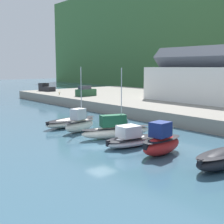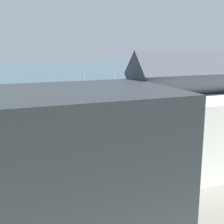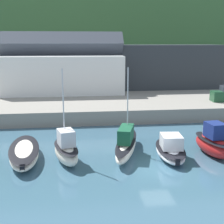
{
  "view_description": "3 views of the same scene",
  "coord_description": "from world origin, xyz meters",
  "px_view_note": "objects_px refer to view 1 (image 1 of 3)",
  "views": [
    {
      "loc": [
        23.57,
        -18.02,
        7.78
      ],
      "look_at": [
        -4.62,
        5.16,
        2.42
      ],
      "focal_mm": 50.0,
      "sensor_mm": 36.0,
      "label": 1
    },
    {
      "loc": [
        11.31,
        49.28,
        11.75
      ],
      "look_at": [
        -4.87,
        7.74,
        1.96
      ],
      "focal_mm": 50.0,
      "sensor_mm": 36.0,
      "label": 2
    },
    {
      "loc": [
        -6.28,
        -22.36,
        9.82
      ],
      "look_at": [
        -2.59,
        8.9,
        2.64
      ],
      "focal_mm": 50.0,
      "sensor_mm": 36.0,
      "label": 3
    }
  ],
  "objects_px": {
    "moored_boat_4": "(161,142)",
    "parked_car_1": "(86,92)",
    "moored_boat_1": "(79,123)",
    "pickup_truck_0": "(46,88)",
    "moored_boat_2": "(116,129)",
    "moored_boat_0": "(71,122)",
    "moored_boat_5": "(224,158)",
    "moored_boat_3": "(130,139)",
    "dog_on_quay": "(59,93)"
  },
  "relations": [
    {
      "from": "moored_boat_0",
      "to": "pickup_truck_0",
      "type": "bearing_deg",
      "value": 150.6
    },
    {
      "from": "moored_boat_0",
      "to": "parked_car_1",
      "type": "relative_size",
      "value": 1.87
    },
    {
      "from": "moored_boat_1",
      "to": "pickup_truck_0",
      "type": "relative_size",
      "value": 1.58
    },
    {
      "from": "moored_boat_0",
      "to": "dog_on_quay",
      "type": "distance_m",
      "value": 26.87
    },
    {
      "from": "moored_boat_1",
      "to": "moored_boat_3",
      "type": "distance_m",
      "value": 8.89
    },
    {
      "from": "moored_boat_2",
      "to": "moored_boat_0",
      "type": "bearing_deg",
      "value": -161.34
    },
    {
      "from": "moored_boat_2",
      "to": "moored_boat_5",
      "type": "xyz_separation_m",
      "value": [
        13.02,
        -0.04,
        -0.2
      ]
    },
    {
      "from": "moored_boat_4",
      "to": "moored_boat_3",
      "type": "bearing_deg",
      "value": 175.4
    },
    {
      "from": "moored_boat_0",
      "to": "moored_boat_2",
      "type": "relative_size",
      "value": 0.99
    },
    {
      "from": "moored_boat_2",
      "to": "moored_boat_4",
      "type": "xyz_separation_m",
      "value": [
        7.53,
        -1.06,
        0.16
      ]
    },
    {
      "from": "moored_boat_2",
      "to": "moored_boat_4",
      "type": "bearing_deg",
      "value": 9.09
    },
    {
      "from": "moored_boat_2",
      "to": "moored_boat_3",
      "type": "xyz_separation_m",
      "value": [
        3.64,
        -1.22,
        -0.22
      ]
    },
    {
      "from": "parked_car_1",
      "to": "dog_on_quay",
      "type": "xyz_separation_m",
      "value": [
        -5.57,
        -2.97,
        -0.46
      ]
    },
    {
      "from": "moored_boat_3",
      "to": "moored_boat_4",
      "type": "xyz_separation_m",
      "value": [
        3.89,
        0.17,
        0.37
      ]
    },
    {
      "from": "parked_car_1",
      "to": "dog_on_quay",
      "type": "bearing_deg",
      "value": -156.35
    },
    {
      "from": "moored_boat_2",
      "to": "moored_boat_4",
      "type": "height_order",
      "value": "moored_boat_2"
    },
    {
      "from": "moored_boat_0",
      "to": "pickup_truck_0",
      "type": "xyz_separation_m",
      "value": [
        -35.54,
        14.97,
        1.97
      ]
    },
    {
      "from": "moored_boat_1",
      "to": "pickup_truck_0",
      "type": "xyz_separation_m",
      "value": [
        -39.08,
        15.99,
        1.51
      ]
    },
    {
      "from": "moored_boat_0",
      "to": "moored_boat_1",
      "type": "relative_size",
      "value": 1.05
    },
    {
      "from": "moored_boat_0",
      "to": "dog_on_quay",
      "type": "xyz_separation_m",
      "value": [
        -23.94,
        12.08,
        1.6
      ]
    },
    {
      "from": "dog_on_quay",
      "to": "pickup_truck_0",
      "type": "bearing_deg",
      "value": 122.71
    },
    {
      "from": "moored_boat_3",
      "to": "parked_car_1",
      "type": "xyz_separation_m",
      "value": [
        -30.8,
        16.03,
        1.93
      ]
    },
    {
      "from": "moored_boat_3",
      "to": "moored_boat_5",
      "type": "distance_m",
      "value": 9.46
    },
    {
      "from": "moored_boat_5",
      "to": "dog_on_quay",
      "type": "xyz_separation_m",
      "value": [
        -45.74,
        11.88,
        1.46
      ]
    },
    {
      "from": "moored_boat_5",
      "to": "moored_boat_2",
      "type": "bearing_deg",
      "value": 179.77
    },
    {
      "from": "parked_car_1",
      "to": "pickup_truck_0",
      "type": "xyz_separation_m",
      "value": [
        -17.16,
        -0.08,
        -0.1
      ]
    },
    {
      "from": "moored_boat_0",
      "to": "moored_boat_5",
      "type": "height_order",
      "value": "moored_boat_5"
    },
    {
      "from": "moored_boat_4",
      "to": "moored_boat_1",
      "type": "bearing_deg",
      "value": 173.87
    },
    {
      "from": "moored_boat_4",
      "to": "parked_car_1",
      "type": "height_order",
      "value": "parked_car_1"
    },
    {
      "from": "moored_boat_4",
      "to": "dog_on_quay",
      "type": "bearing_deg",
      "value": 155.17
    },
    {
      "from": "moored_boat_2",
      "to": "moored_boat_5",
      "type": "height_order",
      "value": "moored_boat_2"
    },
    {
      "from": "moored_boat_4",
      "to": "moored_boat_5",
      "type": "height_order",
      "value": "moored_boat_4"
    },
    {
      "from": "moored_boat_3",
      "to": "moored_boat_4",
      "type": "distance_m",
      "value": 3.91
    },
    {
      "from": "moored_boat_5",
      "to": "parked_car_1",
      "type": "distance_m",
      "value": 42.88
    },
    {
      "from": "moored_boat_5",
      "to": "pickup_truck_0",
      "type": "relative_size",
      "value": 1.38
    },
    {
      "from": "moored_boat_5",
      "to": "moored_boat_4",
      "type": "bearing_deg",
      "value": -169.58
    },
    {
      "from": "moored_boat_2",
      "to": "dog_on_quay",
      "type": "bearing_deg",
      "value": 177.18
    },
    {
      "from": "moored_boat_2",
      "to": "moored_boat_5",
      "type": "bearing_deg",
      "value": 16.9
    },
    {
      "from": "moored_boat_4",
      "to": "parked_car_1",
      "type": "relative_size",
      "value": 1.19
    },
    {
      "from": "moored_boat_4",
      "to": "pickup_truck_0",
      "type": "relative_size",
      "value": 1.06
    },
    {
      "from": "pickup_truck_0",
      "to": "dog_on_quay",
      "type": "height_order",
      "value": "pickup_truck_0"
    },
    {
      "from": "moored_boat_3",
      "to": "parked_car_1",
      "type": "height_order",
      "value": "parked_car_1"
    },
    {
      "from": "moored_boat_5",
      "to": "pickup_truck_0",
      "type": "height_order",
      "value": "pickup_truck_0"
    },
    {
      "from": "moored_boat_3",
      "to": "pickup_truck_0",
      "type": "height_order",
      "value": "pickup_truck_0"
    },
    {
      "from": "moored_boat_3",
      "to": "moored_boat_4",
      "type": "height_order",
      "value": "moored_boat_4"
    },
    {
      "from": "moored_boat_2",
      "to": "parked_car_1",
      "type": "distance_m",
      "value": 30.98
    },
    {
      "from": "moored_boat_4",
      "to": "pickup_truck_0",
      "type": "xyz_separation_m",
      "value": [
        -51.85,
        15.78,
        1.46
      ]
    },
    {
      "from": "moored_boat_0",
      "to": "moored_boat_4",
      "type": "xyz_separation_m",
      "value": [
        16.31,
        -0.81,
        0.5
      ]
    },
    {
      "from": "moored_boat_0",
      "to": "moored_boat_3",
      "type": "xyz_separation_m",
      "value": [
        12.42,
        -0.98,
        0.13
      ]
    },
    {
      "from": "moored_boat_1",
      "to": "moored_boat_3",
      "type": "height_order",
      "value": "moored_boat_1"
    }
  ]
}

